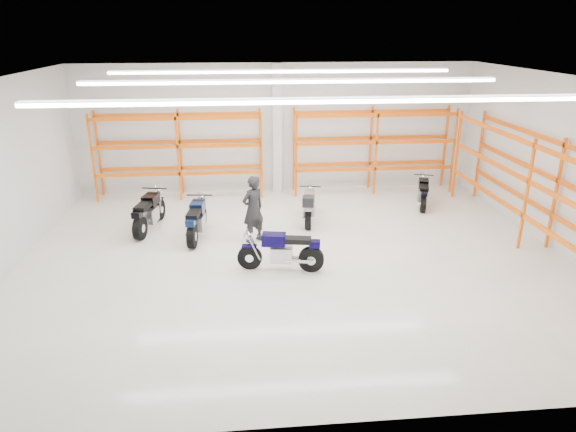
{
  "coord_description": "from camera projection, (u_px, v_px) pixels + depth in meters",
  "views": [
    {
      "loc": [
        -1.33,
        -12.07,
        5.6
      ],
      "look_at": [
        -0.12,
        0.5,
        0.96
      ],
      "focal_mm": 32.0,
      "sensor_mm": 36.0,
      "label": 1
    }
  ],
  "objects": [
    {
      "name": "pallet_racking_back_left",
      "position": [
        179.0,
        147.0,
        17.53
      ],
      "size": [
        5.67,
        0.87,
        3.0
      ],
      "color": "orange",
      "rests_on": "ground"
    },
    {
      "name": "pallet_racking_side",
      "position": [
        543.0,
        183.0,
        13.28
      ],
      "size": [
        0.87,
        9.07,
        3.0
      ],
      "color": "orange",
      "rests_on": "ground"
    },
    {
      "name": "motorcycle_back_a",
      "position": [
        148.0,
        213.0,
        14.93
      ],
      "size": [
        0.88,
        2.25,
        1.11
      ],
      "color": "black",
      "rests_on": "ground"
    },
    {
      "name": "motorcycle_back_b",
      "position": [
        196.0,
        221.0,
        14.37
      ],
      "size": [
        0.75,
        2.22,
        1.09
      ],
      "color": "black",
      "rests_on": "ground"
    },
    {
      "name": "motorcycle_main",
      "position": [
        284.0,
        252.0,
        12.45
      ],
      "size": [
        2.12,
        0.79,
        1.05
      ],
      "color": "black",
      "rests_on": "ground"
    },
    {
      "name": "motorcycle_back_c",
      "position": [
        309.0,
        207.0,
        15.53
      ],
      "size": [
        0.76,
        2.06,
        1.06
      ],
      "color": "black",
      "rests_on": "ground"
    },
    {
      "name": "standing_man",
      "position": [
        253.0,
        209.0,
        14.0
      ],
      "size": [
        0.82,
        0.77,
        1.89
      ],
      "primitive_type": "imported",
      "rotation": [
        0.0,
        0.0,
        3.77
      ],
      "color": "black",
      "rests_on": "ground"
    },
    {
      "name": "room_shell",
      "position": [
        295.0,
        131.0,
        12.22
      ],
      "size": [
        14.02,
        12.02,
        4.51
      ],
      "color": "silver",
      "rests_on": "ground"
    },
    {
      "name": "structural_column",
      "position": [
        277.0,
        129.0,
        17.99
      ],
      "size": [
        0.32,
        0.32,
        4.5
      ],
      "primitive_type": "cube",
      "color": "white",
      "rests_on": "ground"
    },
    {
      "name": "ground",
      "position": [
        294.0,
        257.0,
        13.33
      ],
      "size": [
        14.0,
        14.0,
        0.0
      ],
      "primitive_type": "plane",
      "color": "beige",
      "rests_on": "ground"
    },
    {
      "name": "motorcycle_back_d",
      "position": [
        423.0,
        193.0,
        16.98
      ],
      "size": [
        0.85,
        1.89,
        0.95
      ],
      "color": "black",
      "rests_on": "ground"
    },
    {
      "name": "pallet_racking_back_right",
      "position": [
        374.0,
        143.0,
        18.14
      ],
      "size": [
        5.67,
        0.87,
        3.0
      ],
      "color": "orange",
      "rests_on": "ground"
    }
  ]
}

